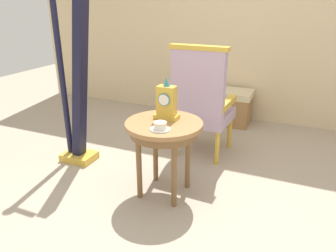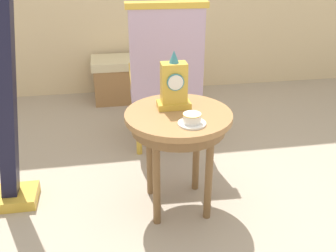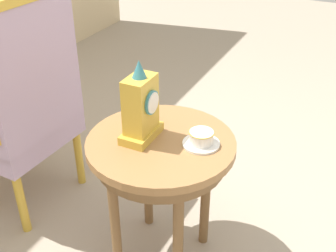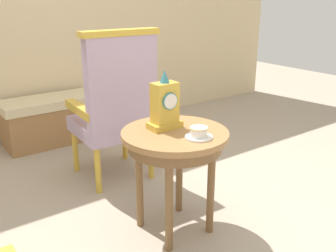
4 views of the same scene
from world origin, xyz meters
name	(u,v)px [view 3 (image 3 of 4)]	position (x,y,z in m)	size (l,w,h in m)	color
ground_plane	(185,251)	(0.00, 0.00, 0.00)	(10.00, 10.00, 0.00)	tan
side_table	(161,157)	(-0.05, 0.10, 0.55)	(0.61, 0.61, 0.63)	#9E7042
teacup_left	(201,139)	(-0.01, -0.06, 0.66)	(0.15, 0.15, 0.06)	white
mantel_clock	(141,108)	(-0.06, 0.18, 0.77)	(0.19, 0.11, 0.34)	gold
armchair	(22,103)	(0.01, 0.89, 0.59)	(0.57, 0.55, 1.14)	#B299B7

